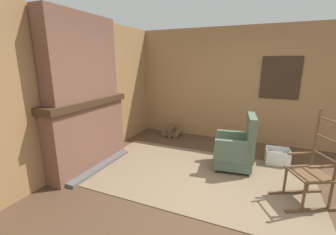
% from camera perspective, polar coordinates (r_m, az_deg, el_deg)
% --- Properties ---
extents(ground_plane, '(14.00, 14.00, 0.00)m').
position_cam_1_polar(ground_plane, '(3.57, 12.37, -18.44)').
color(ground_plane, '#4C3523').
extents(wood_panel_wall_left, '(0.06, 5.66, 2.68)m').
position_cam_1_polar(wood_panel_wall_left, '(4.30, -22.29, 5.56)').
color(wood_panel_wall_left, '#9E7247').
rests_on(wood_panel_wall_left, ground).
extents(wood_panel_wall_back, '(5.66, 0.09, 2.68)m').
position_cam_1_polar(wood_panel_wall_back, '(5.58, 18.50, 7.69)').
color(wood_panel_wall_back, '#9E7247').
rests_on(wood_panel_wall_back, ground).
extents(fireplace_hearth, '(0.54, 1.77, 1.25)m').
position_cam_1_polar(fireplace_hearth, '(4.31, -19.48, -3.95)').
color(fireplace_hearth, brown).
rests_on(fireplace_hearth, ground).
extents(chimney_breast, '(0.29, 1.47, 1.40)m').
position_cam_1_polar(chimney_breast, '(4.13, -21.16, 13.96)').
color(chimney_breast, brown).
rests_on(chimney_breast, fireplace_hearth).
extents(area_rug, '(3.69, 2.14, 0.01)m').
position_cam_1_polar(area_rug, '(4.00, 7.12, -14.27)').
color(area_rug, '#7A664C').
rests_on(area_rug, ground).
extents(armchair, '(0.74, 0.73, 1.01)m').
position_cam_1_polar(armchair, '(4.24, 16.93, -7.82)').
color(armchair, '#516651').
rests_on(armchair, ground).
extents(rocking_chair, '(0.92, 0.77, 1.29)m').
position_cam_1_polar(rocking_chair, '(3.66, 32.65, -11.97)').
color(rocking_chair, brown).
rests_on(rocking_chair, ground).
extents(firewood_stack, '(0.48, 0.36, 0.28)m').
position_cam_1_polar(firewood_stack, '(5.87, 0.87, -3.65)').
color(firewood_stack, brown).
rests_on(firewood_stack, ground).
extents(laundry_basket, '(0.44, 0.38, 0.28)m').
position_cam_1_polar(laundry_basket, '(4.81, 26.02, -8.83)').
color(laundry_basket, white).
rests_on(laundry_basket, ground).
extents(oil_lamp_vase, '(0.10, 0.10, 0.31)m').
position_cam_1_polar(oil_lamp_vase, '(3.97, -23.84, 5.17)').
color(oil_lamp_vase, '#47708E').
rests_on(oil_lamp_vase, fireplace_hearth).
extents(storage_case, '(0.17, 0.28, 0.12)m').
position_cam_1_polar(storage_case, '(4.65, -15.45, 6.39)').
color(storage_case, black).
rests_on(storage_case, fireplace_hearth).
extents(decorative_plate_on_mantel, '(0.07, 0.26, 0.25)m').
position_cam_1_polar(decorative_plate_on_mantel, '(4.18, -21.17, 6.02)').
color(decorative_plate_on_mantel, '#336093').
rests_on(decorative_plate_on_mantel, fireplace_hearth).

